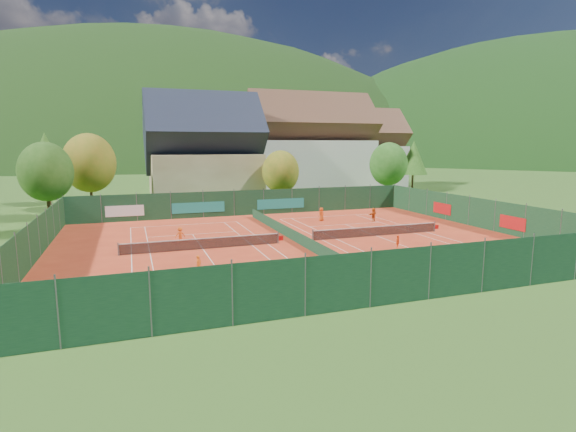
# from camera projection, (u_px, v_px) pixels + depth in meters

# --- Properties ---
(ground) EXTENTS (600.00, 600.00, 0.00)m
(ground) POSITION_uv_depth(u_px,v_px,m) (296.00, 242.00, 38.91)
(ground) COLOR #2E571B
(ground) RESTS_ON ground
(clay_pad) EXTENTS (40.00, 32.00, 0.01)m
(clay_pad) POSITION_uv_depth(u_px,v_px,m) (296.00, 242.00, 38.91)
(clay_pad) COLOR #BD361B
(clay_pad) RESTS_ON ground
(court_markings_left) EXTENTS (11.03, 23.83, 0.00)m
(court_markings_left) POSITION_uv_depth(u_px,v_px,m) (203.00, 249.00, 36.28)
(court_markings_left) COLOR white
(court_markings_left) RESTS_ON ground
(court_markings_right) EXTENTS (11.03, 23.83, 0.00)m
(court_markings_right) POSITION_uv_depth(u_px,v_px,m) (377.00, 236.00, 41.53)
(court_markings_right) COLOR white
(court_markings_right) RESTS_ON ground
(tennis_net_left) EXTENTS (13.30, 0.10, 1.02)m
(tennis_net_left) POSITION_uv_depth(u_px,v_px,m) (205.00, 243.00, 36.25)
(tennis_net_left) COLOR #59595B
(tennis_net_left) RESTS_ON ground
(tennis_net_right) EXTENTS (13.30, 0.10, 1.02)m
(tennis_net_right) POSITION_uv_depth(u_px,v_px,m) (378.00, 231.00, 41.50)
(tennis_net_right) COLOR #59595B
(tennis_net_right) RESTS_ON ground
(court_divider) EXTENTS (0.03, 28.80, 1.00)m
(court_divider) POSITION_uv_depth(u_px,v_px,m) (296.00, 237.00, 38.83)
(court_divider) COLOR #153922
(court_divider) RESTS_ON ground
(fence_north) EXTENTS (40.00, 0.10, 3.00)m
(fence_north) POSITION_uv_depth(u_px,v_px,m) (245.00, 203.00, 53.42)
(fence_north) COLOR #153C22
(fence_north) RESTS_ON ground
(fence_south) EXTENTS (40.00, 0.04, 3.00)m
(fence_south) POSITION_uv_depth(u_px,v_px,m) (401.00, 276.00, 23.77)
(fence_south) COLOR #12341F
(fence_south) RESTS_ON ground
(fence_west) EXTENTS (0.04, 32.00, 3.00)m
(fence_west) POSITION_uv_depth(u_px,v_px,m) (34.00, 242.00, 32.10)
(fence_west) COLOR #153A1C
(fence_west) RESTS_ON ground
(fence_east) EXTENTS (0.09, 32.00, 3.00)m
(fence_east) POSITION_uv_depth(u_px,v_px,m) (481.00, 213.00, 45.29)
(fence_east) COLOR #153A1F
(fence_east) RESTS_ON ground
(chalet) EXTENTS (16.20, 12.00, 16.00)m
(chalet) POSITION_uv_depth(u_px,v_px,m) (204.00, 157.00, 64.81)
(chalet) COLOR #C8B98D
(chalet) RESTS_ON ground
(hotel_block_a) EXTENTS (21.60, 11.00, 17.25)m
(hotel_block_a) POSITION_uv_depth(u_px,v_px,m) (310.00, 150.00, 76.51)
(hotel_block_a) COLOR silver
(hotel_block_a) RESTS_ON ground
(hotel_block_b) EXTENTS (17.28, 10.00, 15.50)m
(hotel_block_b) POSITION_uv_depth(u_px,v_px,m) (360.00, 153.00, 88.68)
(hotel_block_b) COLOR silver
(hotel_block_b) RESTS_ON ground
(tree_west_front) EXTENTS (5.72, 5.72, 8.69)m
(tree_west_front) POSITION_uv_depth(u_px,v_px,m) (46.00, 172.00, 49.45)
(tree_west_front) COLOR #4D311B
(tree_west_front) RESTS_ON ground
(tree_west_mid) EXTENTS (6.44, 6.44, 9.78)m
(tree_west_mid) POSITION_uv_depth(u_px,v_px,m) (89.00, 163.00, 56.25)
(tree_west_mid) COLOR #4C301B
(tree_west_mid) RESTS_ON ground
(tree_west_back) EXTENTS (5.60, 5.60, 10.00)m
(tree_west_back) POSITION_uv_depth(u_px,v_px,m) (46.00, 156.00, 61.62)
(tree_west_back) COLOR #482D1A
(tree_west_back) RESTS_ON ground
(tree_center) EXTENTS (5.01, 5.01, 7.60)m
(tree_center) POSITION_uv_depth(u_px,v_px,m) (281.00, 172.00, 60.62)
(tree_center) COLOR #412817
(tree_center) RESTS_ON ground
(tree_east_front) EXTENTS (5.72, 5.72, 8.69)m
(tree_east_front) POSITION_uv_depth(u_px,v_px,m) (389.00, 164.00, 68.28)
(tree_east_front) COLOR #4B331B
(tree_east_front) RESTS_ON ground
(tree_east_mid) EXTENTS (5.04, 5.04, 9.00)m
(tree_east_mid) POSITION_uv_depth(u_px,v_px,m) (413.00, 158.00, 78.91)
(tree_east_mid) COLOR #4D321B
(tree_east_mid) RESTS_ON ground
(tree_east_back) EXTENTS (7.15, 7.15, 10.86)m
(tree_east_back) POSITION_uv_depth(u_px,v_px,m) (352.00, 153.00, 83.62)
(tree_east_back) COLOR #4C341B
(tree_east_back) RESTS_ON ground
(mountain_backdrop) EXTENTS (820.00, 530.00, 242.00)m
(mountain_backdrop) POSITION_uv_depth(u_px,v_px,m) (206.00, 224.00, 271.97)
(mountain_backdrop) COLOR black
(mountain_backdrop) RESTS_ON ground
(ball_hopper) EXTENTS (0.34, 0.34, 0.80)m
(ball_hopper) POSITION_uv_depth(u_px,v_px,m) (518.00, 252.00, 32.90)
(ball_hopper) COLOR slate
(ball_hopper) RESTS_ON ground
(loose_ball_0) EXTENTS (0.07, 0.07, 0.07)m
(loose_ball_0) POSITION_uv_depth(u_px,v_px,m) (191.00, 273.00, 29.45)
(loose_ball_0) COLOR #CCD833
(loose_ball_0) RESTS_ON ground
(loose_ball_1) EXTENTS (0.07, 0.07, 0.07)m
(loose_ball_1) POSITION_uv_depth(u_px,v_px,m) (421.00, 271.00, 29.91)
(loose_ball_1) COLOR #CCD833
(loose_ball_1) RESTS_ON ground
(player_left_near) EXTENTS (0.52, 0.52, 1.22)m
(player_left_near) POSITION_uv_depth(u_px,v_px,m) (199.00, 264.00, 29.41)
(player_left_near) COLOR orange
(player_left_near) RESTS_ON ground
(player_left_mid) EXTENTS (0.75, 0.72, 1.22)m
(player_left_mid) POSITION_uv_depth(u_px,v_px,m) (257.00, 270.00, 28.14)
(player_left_mid) COLOR #FE5616
(player_left_mid) RESTS_ON ground
(player_left_far) EXTENTS (0.93, 0.60, 1.36)m
(player_left_far) POSITION_uv_depth(u_px,v_px,m) (180.00, 235.00, 38.67)
(player_left_far) COLOR #EE5515
(player_left_far) RESTS_ON ground
(player_right_near) EXTENTS (0.66, 0.75, 1.22)m
(player_right_near) POSITION_uv_depth(u_px,v_px,m) (398.00, 243.00, 35.89)
(player_right_near) COLOR #F64F15
(player_right_near) RESTS_ON ground
(player_right_far_a) EXTENTS (0.87, 0.75, 1.51)m
(player_right_far_a) POSITION_uv_depth(u_px,v_px,m) (321.00, 214.00, 49.50)
(player_right_far_a) COLOR #D34812
(player_right_far_a) RESTS_ON ground
(player_right_far_b) EXTENTS (1.43, 1.04, 1.49)m
(player_right_far_b) POSITION_uv_depth(u_px,v_px,m) (373.00, 215.00, 49.38)
(player_right_far_b) COLOR #CE5012
(player_right_far_b) RESTS_ON ground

